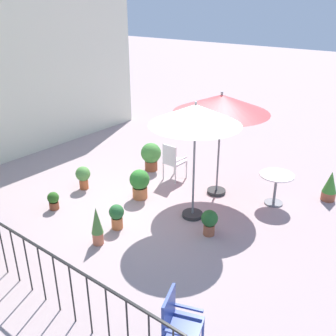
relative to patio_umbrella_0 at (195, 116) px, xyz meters
name	(u,v)px	position (x,y,z in m)	size (l,w,h in m)	color
ground_plane	(158,210)	(-0.24, 0.75, -2.21)	(60.00, 60.00, 0.00)	#AD9596
villa_facade	(8,76)	(-0.24, 5.96, 0.12)	(9.26, 0.30, 4.67)	#EBE7C8
terrace_railing	(26,255)	(-3.44, 0.75, -1.53)	(0.03, 5.99, 1.01)	black
patio_umbrella_0	(195,116)	(0.00, 0.00, 0.00)	(1.81, 1.81, 2.50)	#2D2D2D
patio_umbrella_1	(221,104)	(1.24, 0.16, -0.05)	(2.13, 2.13, 2.44)	#2D2D2D
cafe_table_0	(276,183)	(1.59, -1.14, -1.71)	(0.75, 0.75, 0.72)	white
patio_chair_0	(177,321)	(-2.93, -1.76, -1.70)	(0.61, 0.59, 0.90)	#2C4090
patio_chair_2	(173,160)	(1.18, 1.42, -1.66)	(0.50, 0.45, 0.97)	silver
potted_plant_0	(330,186)	(2.51, -2.06, -1.86)	(0.32, 0.32, 0.71)	#995138
potted_plant_1	(151,155)	(1.31, 2.25, -1.78)	(0.54, 0.54, 0.76)	brown
potted_plant_2	(209,221)	(-0.37, -0.65, -1.91)	(0.33, 0.33, 0.53)	#9B543A
potted_plant_3	(83,176)	(-0.54, 2.83, -1.87)	(0.36, 0.36, 0.57)	#BD592F
potted_plant_4	(53,200)	(-1.61, 2.59, -1.99)	(0.25, 0.25, 0.41)	brown
potted_plant_5	(97,225)	(-1.91, 0.85, -1.81)	(0.23, 0.23, 0.78)	#C26949
potted_plant_6	(117,215)	(-1.31, 0.94, -1.92)	(0.30, 0.30, 0.53)	#C96F3D
potted_plant_7	(140,183)	(-0.06, 1.44, -1.82)	(0.46, 0.46, 0.70)	#C3703F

